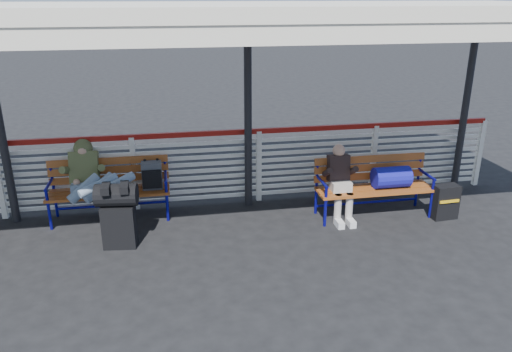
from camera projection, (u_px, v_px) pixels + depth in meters
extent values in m
plane|color=black|center=(132.00, 268.00, 6.33)|extent=(60.00, 60.00, 0.00)
cube|color=silver|center=(135.00, 174.00, 7.87)|extent=(12.00, 0.04, 1.04)
cube|color=maroon|center=(131.00, 137.00, 7.67)|extent=(12.00, 0.06, 0.08)
cube|color=silver|center=(479.00, 153.00, 8.89)|extent=(0.08, 0.08, 1.20)
cube|color=silver|center=(114.00, 11.00, 6.10)|extent=(12.60, 3.60, 0.16)
cube|color=silver|center=(99.00, 32.00, 4.53)|extent=(12.60, 0.06, 0.30)
cylinder|color=black|center=(0.00, 126.00, 7.12)|extent=(0.12, 0.12, 3.00)
cylinder|color=black|center=(248.00, 115.00, 7.73)|extent=(0.12, 0.12, 3.00)
cylinder|color=black|center=(465.00, 106.00, 8.35)|extent=(0.12, 0.12, 3.00)
cube|color=black|center=(119.00, 226.00, 6.79)|extent=(0.47, 0.31, 0.60)
cylinder|color=black|center=(116.00, 195.00, 6.63)|extent=(0.58, 0.37, 0.31)
cube|color=#AA4E20|center=(109.00, 192.00, 7.54)|extent=(1.80, 0.50, 0.04)
cube|color=#AA4E20|center=(109.00, 170.00, 7.69)|extent=(1.80, 0.10, 0.40)
cylinder|color=#0D0D90|center=(50.00, 215.00, 7.29)|extent=(0.04, 0.04, 0.45)
cylinder|color=#0D0D90|center=(167.00, 207.00, 7.58)|extent=(0.04, 0.04, 0.45)
cylinder|color=#0D0D90|center=(54.00, 189.00, 7.65)|extent=(0.04, 0.04, 0.90)
cylinder|color=#0D0D90|center=(166.00, 182.00, 7.93)|extent=(0.04, 0.04, 0.90)
cube|color=#54575D|center=(152.00, 175.00, 7.57)|extent=(0.30, 0.19, 0.42)
cube|color=#AA4E20|center=(375.00, 189.00, 7.65)|extent=(1.80, 0.50, 0.04)
cube|color=#AA4E20|center=(370.00, 167.00, 7.80)|extent=(1.80, 0.10, 0.40)
cylinder|color=#0D0D90|center=(325.00, 212.00, 7.40)|extent=(0.04, 0.04, 0.45)
cylinder|color=#0D0D90|center=(431.00, 204.00, 7.68)|extent=(0.04, 0.04, 0.45)
cylinder|color=#0D0D90|center=(317.00, 187.00, 7.75)|extent=(0.04, 0.04, 0.90)
cylinder|color=#0D0D90|center=(418.00, 180.00, 8.04)|extent=(0.04, 0.04, 0.90)
cylinder|color=#0F0E85|center=(391.00, 177.00, 7.63)|extent=(0.56, 0.33, 0.33)
cube|color=#89A3B8|center=(85.00, 188.00, 7.45)|extent=(0.36, 0.26, 0.18)
cube|color=#4E572E|center=(84.00, 168.00, 7.55)|extent=(0.42, 0.38, 0.53)
sphere|color=#4E572E|center=(83.00, 148.00, 7.54)|extent=(0.28, 0.28, 0.28)
sphere|color=tan|center=(83.00, 149.00, 7.51)|extent=(0.21, 0.21, 0.21)
cube|color=black|center=(106.00, 189.00, 6.51)|extent=(0.11, 0.27, 0.10)
cube|color=black|center=(124.00, 187.00, 6.55)|extent=(0.11, 0.27, 0.10)
cube|color=#ABA49B|center=(340.00, 186.00, 7.56)|extent=(0.30, 0.24, 0.16)
cube|color=black|center=(338.00, 168.00, 7.60)|extent=(0.32, 0.23, 0.42)
sphere|color=tan|center=(339.00, 150.00, 7.52)|extent=(0.19, 0.19, 0.19)
cylinder|color=#ABA49B|center=(338.00, 209.00, 7.47)|extent=(0.11, 0.11, 0.46)
cylinder|color=#ABA49B|center=(349.00, 208.00, 7.50)|extent=(0.11, 0.11, 0.46)
cube|color=silver|center=(339.00, 223.00, 7.45)|extent=(0.10, 0.24, 0.10)
cube|color=silver|center=(351.00, 222.00, 7.48)|extent=(0.10, 0.24, 0.10)
cube|color=black|center=(445.00, 202.00, 7.66)|extent=(0.40, 0.24, 0.54)
cube|color=gold|center=(450.00, 202.00, 7.53)|extent=(0.32, 0.04, 0.04)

